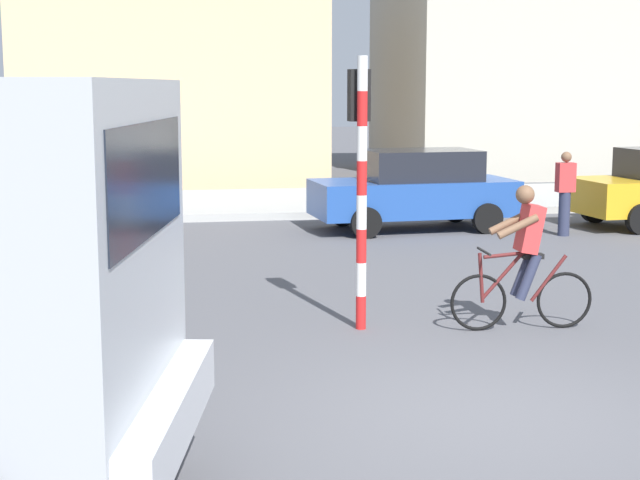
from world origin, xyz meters
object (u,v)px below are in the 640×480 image
traffic_light_pole (361,155)px  pedestrian_near_kerb (565,192)px  cyclist (524,258)px  car_white_mid (415,189)px

traffic_light_pole → pedestrian_near_kerb: (5.42, 6.32, -1.22)m
cyclist → traffic_light_pole: bearing=166.9°
cyclist → pedestrian_near_kerb: 7.63m
pedestrian_near_kerb → cyclist: bearing=-117.7°
traffic_light_pole → car_white_mid: 8.20m
car_white_mid → pedestrian_near_kerb: 2.91m
car_white_mid → pedestrian_near_kerb: bearing=-26.3°
traffic_light_pole → pedestrian_near_kerb: 8.41m
cyclist → traffic_light_pole: 2.27m
cyclist → traffic_light_pole: traffic_light_pole is taller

